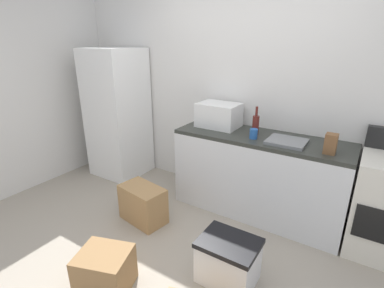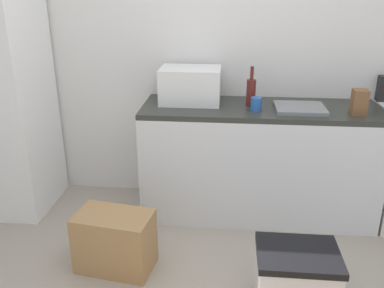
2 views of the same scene
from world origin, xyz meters
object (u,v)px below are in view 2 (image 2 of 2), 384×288
(storage_bin, at_px, (296,279))
(wine_bottle, at_px, (251,91))
(microwave, at_px, (191,85))
(knife_block, at_px, (359,102))
(cardboard_box_medium, at_px, (115,241))
(coffee_mug, at_px, (256,104))
(refrigerator, at_px, (0,105))

(storage_bin, bearing_deg, wine_bottle, 102.91)
(microwave, xyz_separation_m, storage_bin, (0.72, -1.16, -0.84))
(microwave, height_order, knife_block, microwave)
(microwave, xyz_separation_m, wine_bottle, (0.46, -0.06, -0.03))
(wine_bottle, relative_size, cardboard_box_medium, 0.62)
(coffee_mug, bearing_deg, knife_block, -2.04)
(coffee_mug, distance_m, cardboard_box_medium, 1.38)
(coffee_mug, xyz_separation_m, knife_block, (0.72, -0.03, 0.04))
(refrigerator, height_order, storage_bin, refrigerator)
(knife_block, bearing_deg, refrigerator, 178.16)
(wine_bottle, bearing_deg, coffee_mug, -75.74)
(storage_bin, bearing_deg, refrigerator, 155.16)
(knife_block, xyz_separation_m, cardboard_box_medium, (-1.62, -0.68, -0.79))
(refrigerator, bearing_deg, knife_block, -1.84)
(wine_bottle, bearing_deg, cardboard_box_medium, -135.91)
(microwave, distance_m, cardboard_box_medium, 1.30)
(coffee_mug, xyz_separation_m, storage_bin, (0.22, -0.97, -0.76))
(knife_block, distance_m, storage_bin, 1.33)
(refrigerator, xyz_separation_m, microwave, (1.51, 0.13, 0.16))
(coffee_mug, bearing_deg, microwave, 158.95)
(refrigerator, xyz_separation_m, cardboard_box_medium, (1.10, -0.77, -0.68))
(wine_bottle, distance_m, storage_bin, 1.40)
(microwave, xyz_separation_m, knife_block, (1.21, -0.22, -0.05))
(coffee_mug, relative_size, cardboard_box_medium, 0.21)
(microwave, bearing_deg, refrigerator, -175.08)
(microwave, bearing_deg, wine_bottle, -6.80)
(cardboard_box_medium, height_order, storage_bin, cardboard_box_medium)
(cardboard_box_medium, distance_m, storage_bin, 1.16)
(refrigerator, xyz_separation_m, knife_block, (2.72, -0.09, 0.12))
(refrigerator, relative_size, knife_block, 9.71)
(refrigerator, height_order, knife_block, refrigerator)
(coffee_mug, xyz_separation_m, cardboard_box_medium, (-0.91, -0.71, -0.75))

